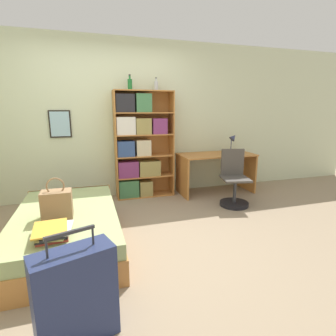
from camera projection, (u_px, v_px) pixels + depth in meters
The scene contains 12 objects.
ground_plane at pixel (128, 236), 3.11m from camera, with size 14.00×14.00×0.00m, color gray.
wall_back at pixel (111, 120), 4.33m from camera, with size 10.00×0.09×2.60m.
bed at pixel (67, 227), 2.90m from camera, with size 1.08×1.85×0.38m.
handbag at pixel (57, 204), 2.65m from camera, with size 0.29×0.19×0.42m.
book_stack_on_bed at pixel (52, 232), 2.25m from camera, with size 0.33×0.37×0.10m.
suitcase at pixel (76, 297), 1.64m from camera, with size 0.53×0.36×0.77m.
bookcase at pixel (139, 146), 4.36m from camera, with size 0.97×0.30×1.77m.
bottle_green at pixel (130, 84), 4.13m from camera, with size 0.07×0.07×0.24m.
bottle_brown at pixel (156, 86), 4.27m from camera, with size 0.06×0.06×0.21m.
desk at pixel (216, 165), 4.67m from camera, with size 1.32×0.64×0.70m.
desk_lamp at pixel (233, 140), 4.70m from camera, with size 0.19×0.14×0.36m.
desk_chair at pixel (234, 187), 4.08m from camera, with size 0.48×0.48×0.87m.
Camera 1 is at (-0.38, -2.88, 1.46)m, focal length 28.00 mm.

